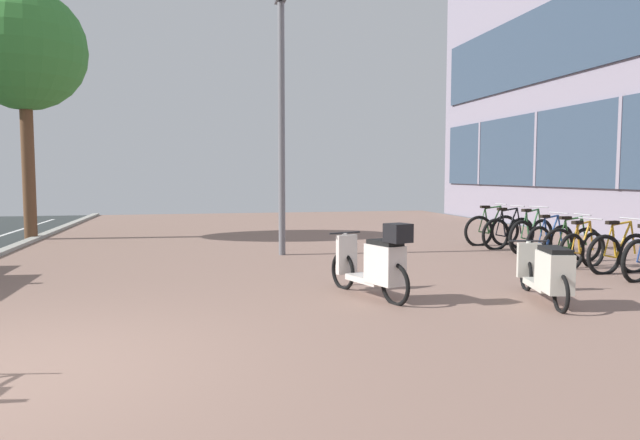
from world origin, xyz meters
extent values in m
cube|color=#826457|center=(4.80, 0.00, -0.03)|extent=(14.40, 40.00, 0.05)
cube|color=gray|center=(12.15, 7.49, 2.47)|extent=(0.10, 0.12, 2.32)
cube|color=gray|center=(12.15, 11.14, 2.47)|extent=(0.10, 0.12, 2.32)
cube|color=gray|center=(12.15, 14.80, 2.47)|extent=(0.10, 0.12, 2.32)
torus|color=black|center=(8.36, 2.47, 0.32)|extent=(0.71, 0.23, 0.71)
torus|color=black|center=(8.34, 3.18, 0.32)|extent=(0.71, 0.12, 0.71)
torus|color=black|center=(8.98, 3.23, 0.32)|extent=(0.71, 0.12, 0.71)
cylinder|color=#C18D1B|center=(8.73, 3.21, 0.57)|extent=(0.32, 0.06, 0.62)
cylinder|color=#C18D1B|center=(8.53, 3.20, 0.55)|extent=(0.14, 0.05, 0.56)
cylinder|color=#C18D1B|center=(8.68, 3.21, 0.85)|extent=(0.39, 0.06, 0.08)
cylinder|color=#C18D1B|center=(8.46, 3.19, 0.29)|extent=(0.25, 0.05, 0.08)
cylinder|color=#C18D1B|center=(8.41, 3.19, 0.57)|extent=(0.17, 0.04, 0.52)
cylinder|color=#C18D1B|center=(8.93, 3.23, 0.60)|extent=(0.15, 0.04, 0.56)
cube|color=black|center=(8.48, 3.19, 0.87)|extent=(0.23, 0.11, 0.06)
cylinder|color=#ADADB2|center=(8.87, 3.22, 0.93)|extent=(0.06, 0.48, 0.02)
torus|color=black|center=(8.16, 3.79, 0.30)|extent=(0.66, 0.25, 0.67)
torus|color=black|center=(8.72, 3.95, 0.30)|extent=(0.66, 0.25, 0.67)
cylinder|color=#C1841E|center=(8.50, 3.89, 0.54)|extent=(0.29, 0.11, 0.59)
cylinder|color=#C1841E|center=(8.33, 3.84, 0.52)|extent=(0.13, 0.07, 0.53)
cylinder|color=#C1841E|center=(8.45, 3.88, 0.81)|extent=(0.35, 0.13, 0.08)
cylinder|color=#C1841E|center=(8.27, 3.82, 0.28)|extent=(0.22, 0.09, 0.07)
cylinder|color=#C1841E|center=(8.23, 3.81, 0.54)|extent=(0.15, 0.07, 0.49)
cylinder|color=#C1841E|center=(8.67, 3.94, 0.56)|extent=(0.14, 0.07, 0.53)
cube|color=black|center=(8.29, 3.83, 0.82)|extent=(0.24, 0.15, 0.06)
cylinder|color=#ADADB2|center=(8.62, 3.92, 0.88)|extent=(0.16, 0.47, 0.02)
torus|color=black|center=(8.41, 4.53, 0.31)|extent=(0.69, 0.08, 0.69)
torus|color=black|center=(9.03, 4.54, 0.31)|extent=(0.69, 0.08, 0.69)
cylinder|color=#2E622D|center=(8.78, 4.54, 0.56)|extent=(0.30, 0.04, 0.61)
cylinder|color=#2E622D|center=(8.60, 4.54, 0.54)|extent=(0.13, 0.04, 0.55)
cylinder|color=#2E622D|center=(8.73, 4.54, 0.83)|extent=(0.37, 0.04, 0.08)
cylinder|color=#2E622D|center=(8.53, 4.54, 0.29)|extent=(0.24, 0.03, 0.07)
cylinder|color=#2E622D|center=(8.48, 4.54, 0.56)|extent=(0.16, 0.03, 0.50)
cylinder|color=#2E622D|center=(8.97, 4.54, 0.58)|extent=(0.14, 0.03, 0.55)
cube|color=black|center=(8.55, 4.54, 0.85)|extent=(0.22, 0.09, 0.06)
cylinder|color=#ADADB2|center=(8.92, 4.54, 0.91)|extent=(0.03, 0.48, 0.02)
torus|color=black|center=(8.39, 5.13, 0.31)|extent=(0.68, 0.22, 0.68)
torus|color=black|center=(9.00, 5.28, 0.31)|extent=(0.68, 0.22, 0.68)
cylinder|color=navy|center=(8.76, 5.22, 0.55)|extent=(0.31, 0.11, 0.60)
cylinder|color=navy|center=(8.57, 5.18, 0.53)|extent=(0.14, 0.07, 0.54)
cylinder|color=navy|center=(8.71, 5.21, 0.82)|extent=(0.38, 0.12, 0.08)
cylinder|color=navy|center=(8.50, 5.16, 0.28)|extent=(0.25, 0.08, 0.07)
cylinder|color=navy|center=(8.45, 5.15, 0.55)|extent=(0.16, 0.06, 0.50)
cylinder|color=navy|center=(8.95, 5.26, 0.57)|extent=(0.15, 0.06, 0.54)
cube|color=black|center=(8.52, 5.16, 0.83)|extent=(0.23, 0.14, 0.06)
cylinder|color=#ADADB2|center=(8.89, 5.25, 0.89)|extent=(0.13, 0.47, 0.02)
torus|color=black|center=(8.38, 5.77, 0.34)|extent=(0.74, 0.30, 0.75)
torus|color=black|center=(9.00, 5.97, 0.34)|extent=(0.74, 0.30, 0.75)
cylinder|color=#2E6136|center=(8.75, 5.89, 0.61)|extent=(0.31, 0.13, 0.66)
cylinder|color=#2E6136|center=(8.57, 5.83, 0.58)|extent=(0.14, 0.08, 0.60)
cylinder|color=#2E6136|center=(8.70, 5.87, 0.90)|extent=(0.38, 0.16, 0.09)
cylinder|color=#2E6136|center=(8.50, 5.81, 0.31)|extent=(0.25, 0.11, 0.08)
cylinder|color=#2E6136|center=(8.45, 5.79, 0.61)|extent=(0.17, 0.08, 0.55)
cylinder|color=#2E6136|center=(8.94, 5.95, 0.63)|extent=(0.15, 0.07, 0.60)
cube|color=black|center=(8.52, 5.81, 0.92)|extent=(0.24, 0.15, 0.06)
cylinder|color=#ADADB2|center=(8.89, 5.94, 0.98)|extent=(0.17, 0.46, 0.02)
torus|color=black|center=(8.20, 6.49, 0.33)|extent=(0.74, 0.17, 0.74)
torus|color=black|center=(8.88, 6.58, 0.33)|extent=(0.74, 0.17, 0.74)
cylinder|color=black|center=(8.61, 6.55, 0.60)|extent=(0.34, 0.08, 0.65)
cylinder|color=black|center=(8.40, 6.52, 0.57)|extent=(0.15, 0.06, 0.59)
cylinder|color=black|center=(8.55, 6.54, 0.89)|extent=(0.42, 0.09, 0.09)
cylinder|color=black|center=(8.33, 6.51, 0.31)|extent=(0.27, 0.07, 0.08)
cylinder|color=black|center=(8.27, 6.50, 0.60)|extent=(0.18, 0.05, 0.54)
cylinder|color=black|center=(8.82, 6.58, 0.62)|extent=(0.16, 0.05, 0.59)
cube|color=black|center=(8.35, 6.51, 0.90)|extent=(0.23, 0.12, 0.06)
cylinder|color=#ADADB2|center=(8.76, 6.57, 0.96)|extent=(0.09, 0.48, 0.02)
torus|color=black|center=(8.15, 7.20, 0.34)|extent=(0.75, 0.08, 0.75)
torus|color=black|center=(8.84, 7.21, 0.34)|extent=(0.75, 0.08, 0.75)
cylinder|color=#306230|center=(8.56, 7.20, 0.61)|extent=(0.33, 0.04, 0.66)
cylinder|color=#306230|center=(8.36, 7.20, 0.58)|extent=(0.15, 0.04, 0.60)
cylinder|color=#306230|center=(8.51, 7.20, 0.90)|extent=(0.41, 0.04, 0.09)
cylinder|color=#306230|center=(8.28, 7.20, 0.31)|extent=(0.27, 0.03, 0.08)
cylinder|color=#306230|center=(8.23, 7.20, 0.61)|extent=(0.17, 0.03, 0.55)
cylinder|color=#306230|center=(8.78, 7.21, 0.63)|extent=(0.15, 0.03, 0.60)
cube|color=black|center=(8.30, 7.20, 0.92)|extent=(0.22, 0.09, 0.06)
cylinder|color=#ADADB2|center=(8.71, 7.21, 0.98)|extent=(0.03, 0.48, 0.02)
torus|color=black|center=(4.14, 1.79, 0.26)|extent=(0.24, 0.56, 0.57)
torus|color=black|center=(3.74, 2.95, 0.26)|extent=(0.24, 0.56, 0.57)
cube|color=beige|center=(3.94, 2.37, 0.23)|extent=(0.49, 0.74, 0.08)
cube|color=beige|center=(4.07, 2.00, 0.49)|extent=(0.46, 0.61, 0.52)
cube|color=black|center=(4.07, 2.00, 0.78)|extent=(0.40, 0.55, 0.06)
cylinder|color=beige|center=(3.75, 2.92, 0.54)|extent=(0.10, 0.14, 0.57)
cube|color=beige|center=(3.77, 2.85, 0.52)|extent=(0.33, 0.18, 0.57)
cylinder|color=black|center=(3.76, 2.90, 0.83)|extent=(0.50, 0.19, 0.03)
cube|color=black|center=(4.15, 1.74, 0.93)|extent=(0.36, 0.36, 0.24)
torus|color=black|center=(5.97, 0.97, 0.23)|extent=(0.18, 0.50, 0.50)
torus|color=black|center=(6.32, 2.27, 0.23)|extent=(0.18, 0.50, 0.50)
cube|color=beige|center=(6.15, 1.62, 0.20)|extent=(0.46, 0.80, 0.08)
cube|color=beige|center=(6.03, 1.21, 0.45)|extent=(0.44, 0.65, 0.50)
cube|color=black|center=(6.03, 1.21, 0.73)|extent=(0.39, 0.59, 0.06)
cylinder|color=beige|center=(6.31, 2.25, 0.47)|extent=(0.10, 0.13, 0.50)
cube|color=beige|center=(6.29, 2.18, 0.45)|extent=(0.33, 0.16, 0.50)
cylinder|color=black|center=(6.31, 2.23, 0.72)|extent=(0.51, 0.16, 0.03)
cylinder|color=slate|center=(3.39, 6.65, 2.57)|extent=(0.14, 0.14, 5.14)
cylinder|color=brown|center=(-2.55, 10.91, 1.89)|extent=(0.32, 0.32, 3.77)
sphere|color=#377C33|center=(-2.55, 10.91, 4.85)|extent=(3.09, 3.09, 3.09)
camera|label=1|loc=(1.64, -5.13, 1.67)|focal=32.17mm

